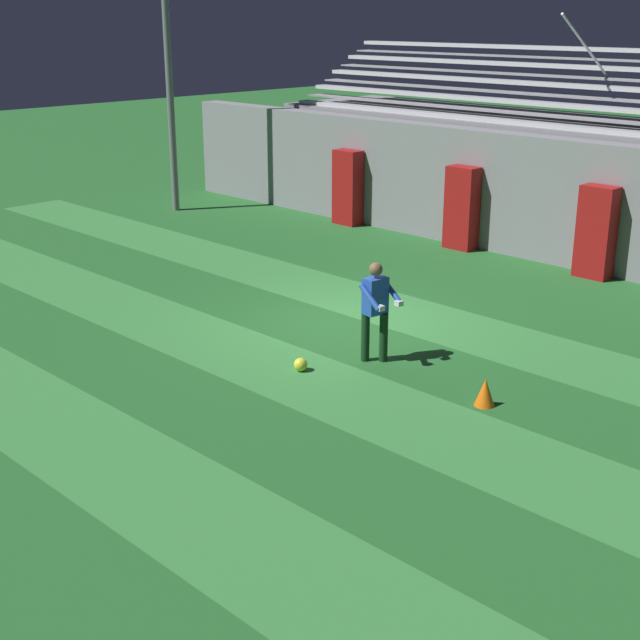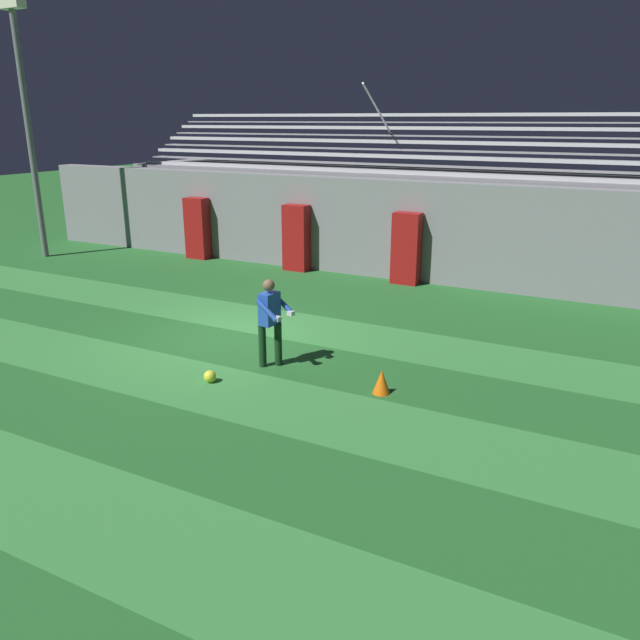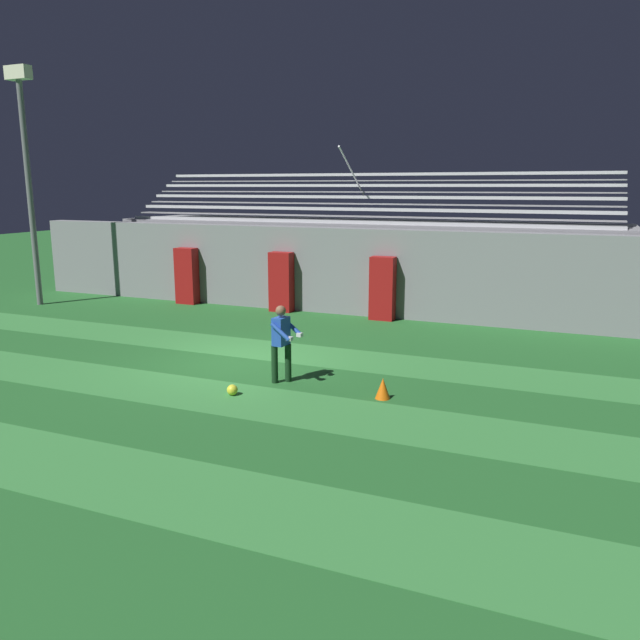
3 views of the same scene
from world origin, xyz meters
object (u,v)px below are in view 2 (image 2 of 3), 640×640
Objects in this scene: padding_pillar_gate_left at (296,238)px; padding_pillar_far_left at (197,228)px; floodlight_pole at (24,97)px; soccer_ball at (210,376)px; traffic_cone at (382,382)px; goalkeeper at (270,317)px; padding_pillar_gate_right at (406,249)px.

padding_pillar_gate_left is 3.75m from padding_pillar_far_left.
floodlight_pole is 36.45× the size of soccer_ball.
soccer_ball is at bearing -161.14° from traffic_cone.
traffic_cone is (2.85, 0.97, 0.10)m from soccer_ball.
soccer_ball is (6.64, -8.17, -0.88)m from padding_pillar_far_left.
padding_pillar_gate_right is at bearing 89.38° from goalkeeper.
goalkeeper is 3.98× the size of traffic_cone.
traffic_cone is at bearing -19.34° from floodlight_pole.
padding_pillar_gate_left is 1.00× the size of padding_pillar_far_left.
padding_pillar_gate_right is 7.27m from padding_pillar_far_left.
padding_pillar_far_left reaches higher than soccer_ball.
soccer_ball is 0.52× the size of traffic_cone.
soccer_ball is at bearing -115.22° from goalkeeper.
goalkeeper is (3.44, -7.00, -0.04)m from padding_pillar_gate_left.
floodlight_pole is at bearing 160.66° from traffic_cone.
padding_pillar_gate_right reaches higher than goalkeeper.
floodlight_pole reaches higher than soccer_ball.
traffic_cone is (2.30, -0.19, -0.74)m from goalkeeper.
padding_pillar_gate_left reaches higher than traffic_cone.
goalkeeper is 2.43m from traffic_cone.
floodlight_pole is (-4.76, -2.19, 4.08)m from padding_pillar_far_left.
padding_pillar_gate_left is 1.19× the size of goalkeeper.
traffic_cone is at bearing 18.86° from soccer_ball.
padding_pillar_far_left is at bearing 180.00° from padding_pillar_gate_left.
traffic_cone is (14.25, -5.00, -4.86)m from floodlight_pole.
floodlight_pole reaches higher than goalkeeper.
floodlight_pole reaches higher than padding_pillar_gate_right.
padding_pillar_gate_left is 9.03× the size of soccer_ball.
padding_pillar_gate_left is at bearing 116.17° from goalkeeper.
floodlight_pole is 4.80× the size of goalkeeper.
padding_pillar_far_left is 11.94m from traffic_cone.
soccer_ball is at bearing -50.89° from padding_pillar_far_left.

